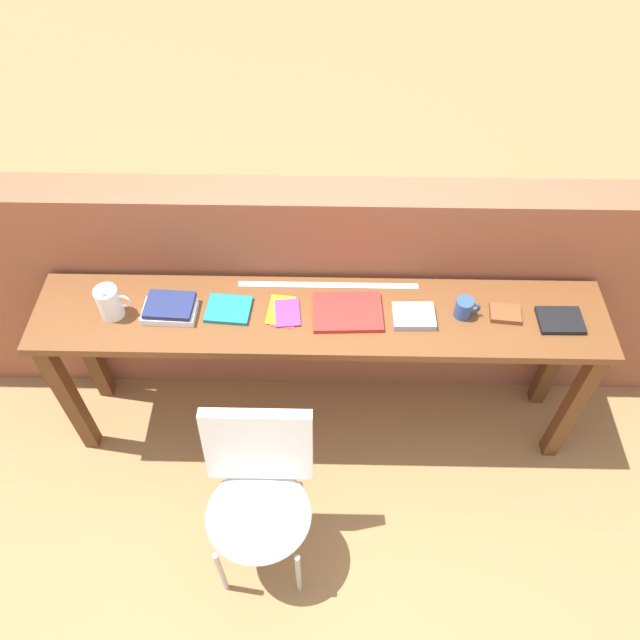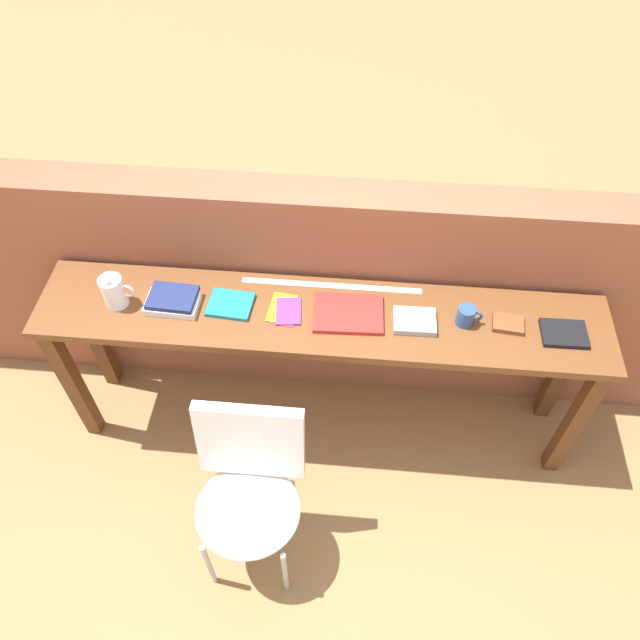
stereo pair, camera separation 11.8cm
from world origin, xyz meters
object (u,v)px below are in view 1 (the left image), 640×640
object	(u,v)px
chair_white_moulded	(259,491)
pamphlet_pile_colourful	(284,312)
mug	(464,308)
pitcher_white	(110,302)
magazine_cycling	(228,309)
book_open_centre	(348,312)
book_repair_rightmost	(560,320)
book_stack_leftmost	(170,309)
leather_journal_brown	(505,314)

from	to	relation	value
chair_white_moulded	pamphlet_pile_colourful	distance (m)	0.75
mug	pitcher_white	bearing A→B (deg)	-179.04
mug	magazine_cycling	bearing A→B (deg)	179.75
book_open_centre	book_repair_rightmost	distance (m)	0.91
book_stack_leftmost	leather_journal_brown	size ratio (longest dim) A/B	1.79
chair_white_moulded	pitcher_white	world-z (taller)	pitcher_white
magazine_cycling	pamphlet_pile_colourful	world-z (taller)	magazine_cycling
magazine_cycling	book_repair_rightmost	world-z (taller)	book_repair_rightmost
mug	chair_white_moulded	bearing A→B (deg)	-142.19
pitcher_white	leather_journal_brown	world-z (taller)	pitcher_white
book_stack_leftmost	leather_journal_brown	distance (m)	1.45
chair_white_moulded	pitcher_white	bearing A→B (deg)	135.60
mug	pamphlet_pile_colourful	bearing A→B (deg)	-179.62
book_stack_leftmost	pamphlet_pile_colourful	distance (m)	0.49
chair_white_moulded	mug	bearing A→B (deg)	37.81
mug	book_repair_rightmost	xyz separation A→B (m)	(0.41, -0.03, -0.03)
chair_white_moulded	mug	distance (m)	1.15
book_stack_leftmost	magazine_cycling	size ratio (longest dim) A/B	1.22
book_open_centre	leather_journal_brown	bearing A→B (deg)	-2.07
book_stack_leftmost	book_repair_rightmost	world-z (taller)	book_stack_leftmost
pitcher_white	pamphlet_pile_colourful	xyz separation A→B (m)	(0.74, 0.02, -0.07)
book_stack_leftmost	leather_journal_brown	xyz separation A→B (m)	(1.44, 0.02, -0.02)
book_stack_leftmost	book_repair_rightmost	size ratio (longest dim) A/B	1.23
book_stack_leftmost	book_open_centre	size ratio (longest dim) A/B	0.78
magazine_cycling	book_open_centre	xyz separation A→B (m)	(0.52, -0.01, 0.00)
pitcher_white	leather_journal_brown	xyz separation A→B (m)	(1.69, 0.03, -0.07)
pitcher_white	book_open_centre	distance (m)	1.01
pitcher_white	pamphlet_pile_colourful	distance (m)	0.74
magazine_cycling	pamphlet_pile_colourful	xyz separation A→B (m)	(0.24, -0.01, -0.00)
chair_white_moulded	book_stack_leftmost	bearing A→B (deg)	122.20
pamphlet_pile_colourful	book_repair_rightmost	size ratio (longest dim) A/B	1.02
pitcher_white	mug	size ratio (longest dim) A/B	1.67
leather_journal_brown	magazine_cycling	bearing A→B (deg)	-174.50
magazine_cycling	book_repair_rightmost	size ratio (longest dim) A/B	1.01
leather_journal_brown	pitcher_white	bearing A→B (deg)	-173.44
chair_white_moulded	mug	size ratio (longest dim) A/B	8.10
book_open_centre	chair_white_moulded	bearing A→B (deg)	-120.69
mug	book_repair_rightmost	distance (m)	0.41
chair_white_moulded	magazine_cycling	world-z (taller)	magazine_cycling
chair_white_moulded	leather_journal_brown	xyz separation A→B (m)	(1.04, 0.66, 0.37)
leather_journal_brown	book_repair_rightmost	bearing A→B (deg)	-2.42
pamphlet_pile_colourful	book_repair_rightmost	bearing A→B (deg)	-1.32
pitcher_white	leather_journal_brown	bearing A→B (deg)	0.86
book_stack_leftmost	magazine_cycling	bearing A→B (deg)	4.85
magazine_cycling	book_open_centre	world-z (taller)	book_open_centre
chair_white_moulded	book_repair_rightmost	xyz separation A→B (m)	(1.27, 0.63, 0.36)
pamphlet_pile_colourful	book_repair_rightmost	xyz separation A→B (m)	(1.18, -0.03, 0.01)
leather_journal_brown	book_repair_rightmost	size ratio (longest dim) A/B	0.69
magazine_cycling	chair_white_moulded	bearing A→B (deg)	-72.13
pamphlet_pile_colourful	book_open_centre	xyz separation A→B (m)	(0.27, 0.00, 0.01)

